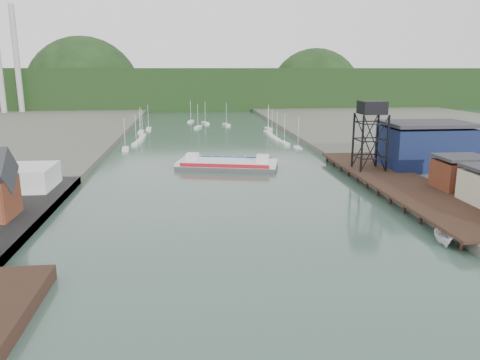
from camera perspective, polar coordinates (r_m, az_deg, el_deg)
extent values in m
plane|color=#334F45|center=(53.68, 2.33, -14.71)|extent=(600.00, 600.00, 0.00)
cube|color=black|center=(104.58, 18.95, -0.29)|extent=(14.00, 70.00, 0.50)
cylinder|color=black|center=(102.44, 15.86, -0.98)|extent=(0.60, 0.60, 2.20)
cylinder|color=black|center=(107.50, 21.80, -0.77)|extent=(0.60, 0.60, 2.20)
cube|color=silver|center=(105.73, -26.46, 0.26)|extent=(18.00, 12.00, 4.50)
cylinder|color=black|center=(110.39, 14.67, 4.27)|extent=(0.50, 0.50, 13.00)
cylinder|color=black|center=(112.66, 17.54, 4.26)|extent=(0.50, 0.50, 13.00)
cylinder|color=black|center=(115.95, 13.63, 4.74)|extent=(0.50, 0.50, 13.00)
cylinder|color=black|center=(118.11, 16.38, 4.73)|extent=(0.50, 0.50, 13.00)
cube|color=black|center=(113.35, 15.81, 8.50)|extent=(5.50, 5.50, 3.00)
cube|color=#0D183A|center=(122.64, 21.69, 3.66)|extent=(20.00, 14.00, 10.00)
cube|color=#2D2D33|center=(121.88, 21.93, 6.39)|extent=(20.50, 14.50, 0.80)
cube|color=#602D1B|center=(102.27, 25.28, 0.41)|extent=(9.00, 8.00, 6.00)
cube|color=silver|center=(154.09, -13.79, 3.66)|extent=(2.67, 7.65, 0.90)
cube|color=silver|center=(165.00, -12.51, 4.35)|extent=(2.81, 7.67, 0.90)
cube|color=silver|center=(173.67, -12.03, 4.81)|extent=(2.35, 7.59, 0.90)
cube|color=silver|center=(183.45, -11.76, 5.27)|extent=(2.01, 7.50, 0.90)
cube|color=silver|center=(195.71, -11.98, 5.75)|extent=(2.00, 7.50, 0.90)
cube|color=silver|center=(205.22, -11.07, 6.13)|extent=(2.16, 7.54, 0.90)
cube|color=silver|center=(152.01, 7.06, 3.82)|extent=(2.53, 7.62, 0.90)
cube|color=silver|center=(162.62, 5.42, 4.48)|extent=(2.76, 7.67, 0.90)
cube|color=silver|center=(170.94, 4.49, 4.93)|extent=(2.22, 7.56, 0.90)
cube|color=silver|center=(179.66, 3.90, 5.35)|extent=(2.18, 7.54, 0.90)
cube|color=silver|center=(190.55, 3.43, 5.81)|extent=(2.46, 7.61, 0.90)
cube|color=silver|center=(202.26, 3.47, 6.25)|extent=(2.48, 7.61, 0.90)
cube|color=silver|center=(208.35, -5.15, 6.43)|extent=(3.78, 7.76, 0.90)
cube|color=silver|center=(216.95, -1.68, 6.75)|extent=(3.31, 7.74, 0.90)
cube|color=silver|center=(224.35, -4.26, 6.94)|extent=(3.76, 7.76, 0.90)
cube|color=silver|center=(232.16, -6.01, 7.12)|extent=(3.40, 7.74, 0.90)
cylinder|color=#AFAEA9|center=(297.35, -25.57, 13.00)|extent=(3.20, 3.20, 60.00)
cube|color=black|center=(347.15, -5.18, 11.10)|extent=(500.00, 120.00, 28.00)
sphere|color=black|center=(354.78, -18.39, 9.89)|extent=(80.00, 80.00, 80.00)
sphere|color=black|center=(370.35, 9.09, 10.20)|extent=(70.00, 70.00, 70.00)
cube|color=#454447|center=(122.57, -1.56, 1.70)|extent=(27.56, 16.22, 1.03)
cube|color=silver|center=(122.39, -1.56, 2.13)|extent=(27.56, 16.22, 0.83)
cube|color=red|center=(117.30, -1.96, 1.74)|extent=(22.11, 5.59, 0.93)
cube|color=navy|center=(127.41, -1.19, 2.67)|extent=(22.11, 5.59, 0.93)
cube|color=silver|center=(123.95, -5.82, 2.79)|extent=(3.75, 3.75, 2.07)
cube|color=silver|center=(121.05, 2.79, 2.59)|extent=(3.75, 3.75, 2.07)
imported|color=silver|center=(75.44, 23.54, -6.55)|extent=(2.97, 5.48, 2.00)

